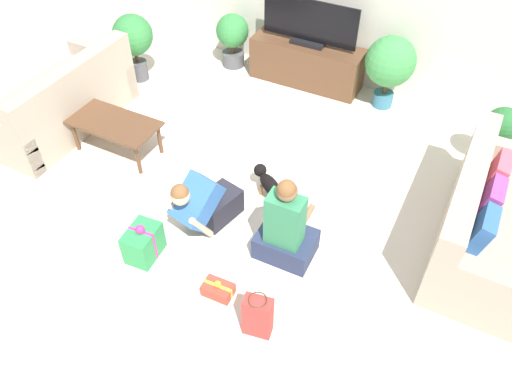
{
  "coord_description": "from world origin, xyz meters",
  "views": [
    {
      "loc": [
        1.91,
        -3.2,
        3.66
      ],
      "look_at": [
        0.4,
        -0.28,
        0.45
      ],
      "focal_mm": 35.0,
      "sensor_mm": 36.0,
      "label": 1
    }
  ],
  "objects_px": {
    "potted_plant_back_left": "(233,36)",
    "person_sitting": "(286,230)",
    "potted_plant_corner_left": "(133,38)",
    "dog": "(268,182)",
    "gift_box_a": "(218,289)",
    "gift_box_b": "(143,243)",
    "gift_bag_a": "(258,316)",
    "sofa_right": "(490,225)",
    "potted_plant_back_right": "(390,63)",
    "tv": "(310,25)",
    "sofa_left": "(61,103)",
    "person_kneeling": "(205,203)",
    "coffee_table": "(114,125)",
    "tv_console": "(306,63)",
    "potted_plant_corner_right": "(500,131)"
  },
  "relations": [
    {
      "from": "sofa_left",
      "to": "tv_console",
      "type": "height_order",
      "value": "sofa_left"
    },
    {
      "from": "potted_plant_back_right",
      "to": "sofa_left",
      "type": "bearing_deg",
      "value": -146.46
    },
    {
      "from": "potted_plant_back_right",
      "to": "person_kneeling",
      "type": "distance_m",
      "value": 2.96
    },
    {
      "from": "potted_plant_back_left",
      "to": "gift_box_a",
      "type": "xyz_separation_m",
      "value": [
        1.77,
        -3.43,
        -0.38
      ]
    },
    {
      "from": "potted_plant_back_left",
      "to": "dog",
      "type": "height_order",
      "value": "potted_plant_back_left"
    },
    {
      "from": "gift_box_b",
      "to": "gift_bag_a",
      "type": "xyz_separation_m",
      "value": [
        1.29,
        -0.23,
        0.05
      ]
    },
    {
      "from": "coffee_table",
      "to": "sofa_left",
      "type": "bearing_deg",
      "value": 173.5
    },
    {
      "from": "person_sitting",
      "to": "gift_box_a",
      "type": "xyz_separation_m",
      "value": [
        -0.32,
        -0.66,
        -0.28
      ]
    },
    {
      "from": "gift_box_b",
      "to": "gift_bag_a",
      "type": "height_order",
      "value": "gift_bag_a"
    },
    {
      "from": "sofa_left",
      "to": "person_sitting",
      "type": "bearing_deg",
      "value": 79.36
    },
    {
      "from": "tv",
      "to": "dog",
      "type": "height_order",
      "value": "tv"
    },
    {
      "from": "potted_plant_corner_left",
      "to": "person_kneeling",
      "type": "bearing_deg",
      "value": -40.35
    },
    {
      "from": "sofa_right",
      "to": "potted_plant_back_left",
      "type": "distance_m",
      "value": 4.14
    },
    {
      "from": "potted_plant_back_right",
      "to": "gift_bag_a",
      "type": "height_order",
      "value": "potted_plant_back_right"
    },
    {
      "from": "coffee_table",
      "to": "gift_box_a",
      "type": "distance_m",
      "value": 2.32
    },
    {
      "from": "coffee_table",
      "to": "tv",
      "type": "height_order",
      "value": "tv"
    },
    {
      "from": "potted_plant_back_right",
      "to": "gift_box_b",
      "type": "xyz_separation_m",
      "value": [
        -1.22,
        -3.37,
        -0.43
      ]
    },
    {
      "from": "sofa_right",
      "to": "potted_plant_corner_left",
      "type": "distance_m",
      "value": 4.76
    },
    {
      "from": "gift_bag_a",
      "to": "potted_plant_back_right",
      "type": "bearing_deg",
      "value": 91.11
    },
    {
      "from": "tv_console",
      "to": "sofa_right",
      "type": "bearing_deg",
      "value": -35.99
    },
    {
      "from": "dog",
      "to": "gift_box_b",
      "type": "distance_m",
      "value": 1.38
    },
    {
      "from": "person_sitting",
      "to": "dog",
      "type": "bearing_deg",
      "value": -53.26
    },
    {
      "from": "coffee_table",
      "to": "potted_plant_back_right",
      "type": "xyz_separation_m",
      "value": [
        2.39,
        2.27,
        0.23
      ]
    },
    {
      "from": "potted_plant_back_right",
      "to": "person_sitting",
      "type": "relative_size",
      "value": 0.97
    },
    {
      "from": "tv",
      "to": "potted_plant_back_right",
      "type": "relative_size",
      "value": 1.35
    },
    {
      "from": "potted_plant_corner_left",
      "to": "potted_plant_back_left",
      "type": "height_order",
      "value": "potted_plant_corner_left"
    },
    {
      "from": "potted_plant_back_left",
      "to": "person_sitting",
      "type": "relative_size",
      "value": 0.77
    },
    {
      "from": "sofa_left",
      "to": "sofa_right",
      "type": "relative_size",
      "value": 1.0
    },
    {
      "from": "coffee_table",
      "to": "person_sitting",
      "type": "height_order",
      "value": "person_sitting"
    },
    {
      "from": "sofa_left",
      "to": "tv",
      "type": "height_order",
      "value": "tv"
    },
    {
      "from": "potted_plant_corner_right",
      "to": "gift_bag_a",
      "type": "bearing_deg",
      "value": -113.55
    },
    {
      "from": "person_kneeling",
      "to": "gift_bag_a",
      "type": "relative_size",
      "value": 1.75
    },
    {
      "from": "sofa_right",
      "to": "gift_box_a",
      "type": "distance_m",
      "value": 2.51
    },
    {
      "from": "potted_plant_corner_left",
      "to": "person_sitting",
      "type": "height_order",
      "value": "person_sitting"
    },
    {
      "from": "person_sitting",
      "to": "gift_bag_a",
      "type": "height_order",
      "value": "person_sitting"
    },
    {
      "from": "potted_plant_corner_left",
      "to": "gift_bag_a",
      "type": "height_order",
      "value": "potted_plant_corner_left"
    },
    {
      "from": "sofa_left",
      "to": "potted_plant_back_right",
      "type": "bearing_deg",
      "value": 123.54
    },
    {
      "from": "potted_plant_corner_left",
      "to": "gift_box_a",
      "type": "relative_size",
      "value": 3.35
    },
    {
      "from": "sofa_left",
      "to": "person_sitting",
      "type": "height_order",
      "value": "person_sitting"
    },
    {
      "from": "sofa_left",
      "to": "gift_box_b",
      "type": "relative_size",
      "value": 4.68
    },
    {
      "from": "tv_console",
      "to": "person_sitting",
      "type": "relative_size",
      "value": 1.54
    },
    {
      "from": "potted_plant_corner_left",
      "to": "potted_plant_corner_right",
      "type": "bearing_deg",
      "value": 4.1
    },
    {
      "from": "sofa_right",
      "to": "dog",
      "type": "xyz_separation_m",
      "value": [
        -2.08,
        -0.32,
        -0.11
      ]
    },
    {
      "from": "potted_plant_back_right",
      "to": "potted_plant_corner_left",
      "type": "bearing_deg",
      "value": -163.81
    },
    {
      "from": "gift_box_b",
      "to": "gift_bag_a",
      "type": "distance_m",
      "value": 1.31
    },
    {
      "from": "potted_plant_back_left",
      "to": "gift_bag_a",
      "type": "xyz_separation_m",
      "value": [
        2.24,
        -3.59,
        -0.23
      ]
    },
    {
      "from": "gift_box_a",
      "to": "person_kneeling",
      "type": "bearing_deg",
      "value": 128.49
    },
    {
      "from": "tv_console",
      "to": "dog",
      "type": "distance_m",
      "value": 2.28
    },
    {
      "from": "tv",
      "to": "person_sitting",
      "type": "height_order",
      "value": "tv"
    },
    {
      "from": "person_kneeling",
      "to": "gift_box_b",
      "type": "distance_m",
      "value": 0.67
    }
  ]
}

